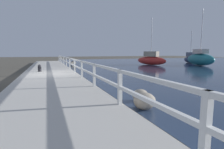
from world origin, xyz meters
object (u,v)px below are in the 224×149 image
Objects in this scene: mooring_bollard at (40,68)px; sailboat_teal at (200,59)px; sailboat_red at (151,60)px; sailboat_navy at (190,59)px.

sailboat_teal is (18.95, 3.35, 0.33)m from mooring_bollard.
sailboat_red is 1.22× the size of sailboat_navy.
mooring_bollard is at bearing -139.08° from sailboat_navy.
sailboat_navy is at bearing -7.16° from sailboat_red.
sailboat_teal is 1.15× the size of sailboat_red.
sailboat_red is at bearing 160.00° from sailboat_teal.
sailboat_red is 8.42m from sailboat_navy.
sailboat_navy is at bearing 66.91° from sailboat_teal.
sailboat_red reaches higher than mooring_bollard.
sailboat_teal is 5.44m from sailboat_navy.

